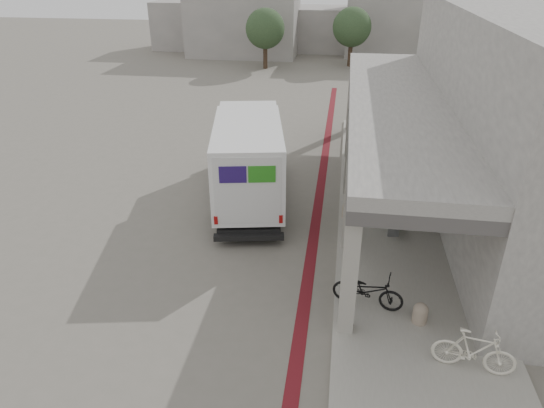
% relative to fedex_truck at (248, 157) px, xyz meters
% --- Properties ---
extents(ground, '(120.00, 120.00, 0.00)m').
position_rel_fedex_truck_xyz_m(ground, '(1.73, -3.69, -1.72)').
color(ground, '#6A655B').
rests_on(ground, ground).
extents(bike_lane_stripe, '(0.35, 40.00, 0.01)m').
position_rel_fedex_truck_xyz_m(bike_lane_stripe, '(2.73, -1.69, -1.71)').
color(bike_lane_stripe, maroon).
rests_on(bike_lane_stripe, ground).
extents(sidewalk, '(4.40, 28.00, 0.12)m').
position_rel_fedex_truck_xyz_m(sidewalk, '(5.73, -3.69, -1.66)').
color(sidewalk, gray).
rests_on(sidewalk, ground).
extents(transit_building, '(7.60, 17.00, 7.00)m').
position_rel_fedex_truck_xyz_m(transit_building, '(8.56, 0.81, 1.69)').
color(transit_building, gray).
rests_on(transit_building, ground).
extents(distant_backdrop, '(28.00, 10.00, 6.50)m').
position_rel_fedex_truck_xyz_m(distant_backdrop, '(-1.12, 32.20, 0.99)').
color(distant_backdrop, gray).
rests_on(distant_backdrop, ground).
extents(tree_left, '(3.20, 3.20, 4.80)m').
position_rel_fedex_truck_xyz_m(tree_left, '(-3.27, 24.31, 1.47)').
color(tree_left, '#38281C').
rests_on(tree_left, ground).
extents(tree_mid, '(3.20, 3.20, 4.80)m').
position_rel_fedex_truck_xyz_m(tree_mid, '(3.73, 26.31, 1.47)').
color(tree_mid, '#38281C').
rests_on(tree_mid, ground).
extents(tree_right, '(3.20, 3.20, 4.80)m').
position_rel_fedex_truck_xyz_m(tree_right, '(11.73, 25.31, 1.47)').
color(tree_right, '#38281C').
rests_on(tree_right, ground).
extents(fedex_truck, '(3.62, 7.84, 3.22)m').
position_rel_fedex_truck_xyz_m(fedex_truck, '(0.00, 0.00, 0.00)').
color(fedex_truck, black).
rests_on(fedex_truck, ground).
extents(bench, '(0.58, 1.75, 0.40)m').
position_rel_fedex_truck_xyz_m(bench, '(5.26, -1.71, -1.31)').
color(bench, slate).
rests_on(bench, sidewalk).
extents(bollard_near, '(0.38, 0.38, 0.57)m').
position_rel_fedex_truck_xyz_m(bollard_near, '(5.70, -6.66, -1.31)').
color(bollard_near, gray).
rests_on(bollard_near, sidewalk).
extents(bollard_far, '(0.40, 0.40, 0.60)m').
position_rel_fedex_truck_xyz_m(bollard_far, '(3.83, -1.31, -1.30)').
color(bollard_far, tan).
rests_on(bollard_far, sidewalk).
extents(utility_cabinet, '(0.49, 0.63, 1.00)m').
position_rel_fedex_truck_xyz_m(utility_cabinet, '(6.73, -1.46, -1.09)').
color(utility_cabinet, slate).
rests_on(utility_cabinet, sidewalk).
extents(bicycle_black, '(1.97, 1.02, 0.99)m').
position_rel_fedex_truck_xyz_m(bicycle_black, '(4.38, -6.19, -1.10)').
color(bicycle_black, black).
rests_on(bicycle_black, sidewalk).
extents(bicycle_cream, '(1.87, 0.81, 1.09)m').
position_rel_fedex_truck_xyz_m(bicycle_cream, '(6.66, -8.13, -1.05)').
color(bicycle_cream, silver).
rests_on(bicycle_cream, sidewalk).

